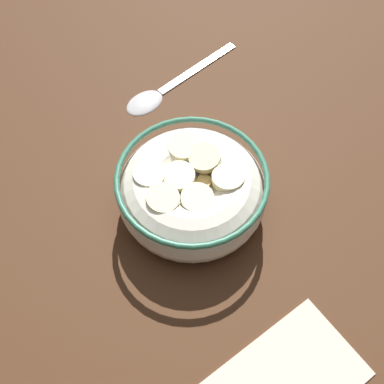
{
  "coord_description": "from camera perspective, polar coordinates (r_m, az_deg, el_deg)",
  "views": [
    {
      "loc": [
        6.09,
        27.96,
        50.03
      ],
      "look_at": [
        0.0,
        0.0,
        3.0
      ],
      "focal_mm": 49.49,
      "sensor_mm": 36.0,
      "label": 1
    }
  ],
  "objects": [
    {
      "name": "ground_plane",
      "position": [
        0.59,
        -0.0,
        -2.04
      ],
      "size": [
        117.17,
        117.17,
        2.0
      ],
      "primitive_type": "cube",
      "color": "#472B19"
    },
    {
      "name": "spoon",
      "position": [
        0.67,
        -3.66,
        10.68
      ],
      "size": [
        16.42,
        10.53,
        0.8
      ],
      "color": "#B7B7BC",
      "rests_on": "ground_plane"
    },
    {
      "name": "folded_napkin",
      "position": [
        0.52,
        9.65,
        -19.71
      ],
      "size": [
        17.32,
        14.35,
        0.3
      ],
      "primitive_type": "cube",
      "rotation": [
        0.0,
        0.0,
        0.43
      ],
      "color": "beige",
      "rests_on": "ground_plane"
    },
    {
      "name": "cereal_bowl",
      "position": [
        0.55,
        -0.02,
        0.16
      ],
      "size": [
        15.67,
        15.67,
        6.43
      ],
      "color": "silver",
      "rests_on": "ground_plane"
    }
  ]
}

